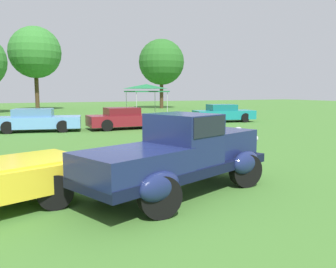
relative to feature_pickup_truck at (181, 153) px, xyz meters
name	(u,v)px	position (x,y,z in m)	size (l,w,h in m)	color
ground_plane	(144,193)	(-0.70, 0.37, -0.87)	(120.00, 120.00, 0.00)	#42752D
feature_pickup_truck	(181,153)	(0.00, 0.00, 0.00)	(4.81, 3.06, 1.70)	black
show_car_skyblue	(36,120)	(-1.96, 13.31, -0.27)	(4.74, 2.56, 1.22)	#669EDB
show_car_burgundy	(124,118)	(2.70, 12.64, -0.27)	(4.15, 1.73, 1.22)	maroon
show_car_teal	(223,113)	(10.39, 14.14, -0.27)	(4.40, 2.43, 1.22)	teal
canopy_tent_left_field	(146,88)	(7.25, 21.00, 1.55)	(2.96, 2.96, 2.71)	#B7B7BC
treeline_center	(35,53)	(-0.38, 34.76, 5.40)	(5.56, 5.56, 9.07)	#47331E
treeline_mid_right	(161,62)	(13.85, 33.06, 4.71)	(5.49, 5.49, 8.34)	#47331E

